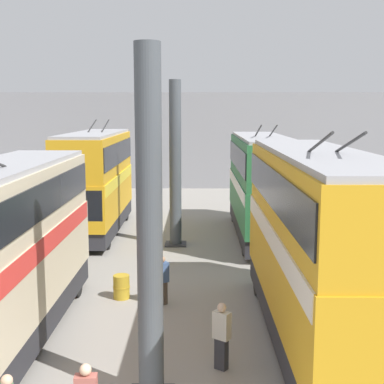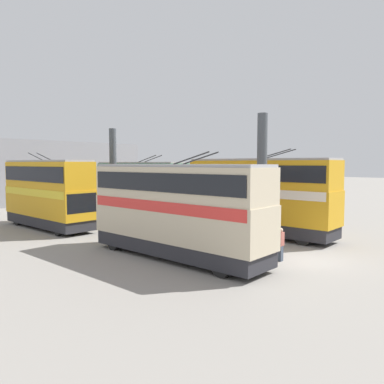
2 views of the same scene
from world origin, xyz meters
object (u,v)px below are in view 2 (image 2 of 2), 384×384
bus_right_near (176,205)px  person_by_left_row (255,229)px  bus_left_far (141,186)px  bus_right_far (48,190)px  bus_left_near (259,192)px  person_aisle_foreground (281,244)px  oil_drum (163,234)px  person_aisle_midway (184,226)px  person_by_right_row (273,250)px

bus_right_near → person_by_left_row: bus_right_near is taller
bus_left_far → bus_right_far: size_ratio=1.07×
bus_left_far → bus_left_near: bearing=180.0°
bus_left_far → person_aisle_foreground: bus_left_far is taller
bus_left_far → bus_right_near: 15.28m
oil_drum → bus_right_far: bearing=15.1°
oil_drum → person_by_left_row: bearing=-147.5°
person_aisle_midway → person_by_right_row: size_ratio=0.99×
bus_left_near → person_aisle_midway: bus_left_near is taller
person_aisle_midway → oil_drum: (0.56, 1.43, -0.46)m
bus_left_near → bus_left_far: size_ratio=1.06×
bus_left_near → person_aisle_foreground: (-4.59, 5.28, -2.12)m
bus_left_far → person_aisle_midway: size_ratio=6.21×
person_by_left_row → bus_left_far: bearing=-154.7°
bus_left_near → person_aisle_midway: (3.04, 4.36, -2.17)m
person_aisle_foreground → oil_drum: bearing=179.6°
bus_left_far → person_by_left_row: bearing=169.4°
person_aisle_foreground → person_by_left_row: 4.17m
bus_right_near → oil_drum: 5.23m
person_by_right_row → person_aisle_midway: bearing=-132.1°
bus_left_near → bus_right_near: (-0.21, 8.44, -0.21)m
bus_right_far → person_by_right_row: 18.60m
bus_left_near → bus_right_near: bearing=91.4°
person_aisle_midway → oil_drum: 1.60m
bus_right_near → oil_drum: bearing=-34.9°
oil_drum → bus_left_far: bearing=-33.0°
person_by_left_row → oil_drum: bearing=-111.6°
person_aisle_foreground → person_aisle_midway: bearing=169.1°
bus_right_near → person_by_left_row: bearing=-101.5°
person_by_left_row → person_aisle_foreground: bearing=-4.2°
bus_right_near → person_by_right_row: bus_right_near is taller
person_aisle_foreground → oil_drum: size_ratio=2.10×
bus_left_near → bus_right_near: size_ratio=1.00×
oil_drum → person_aisle_foreground: bearing=-176.5°
bus_left_far → oil_drum: (-8.92, 5.79, -2.48)m
bus_right_near → person_aisle_midway: size_ratio=6.58×
bus_right_near → person_aisle_foreground: bearing=-144.2°
person_aisle_midway → person_aisle_foreground: person_aisle_foreground is taller
bus_right_near → oil_drum: (3.81, -2.66, -2.41)m
bus_left_near → bus_right_far: 15.91m
person_aisle_midway → bus_left_near: bearing=20.5°
person_aisle_midway → bus_right_near: bearing=-86.0°
bus_right_far → person_by_right_row: bearing=-174.4°
person_aisle_midway → person_by_left_row: person_by_left_row is taller
bus_left_near → oil_drum: bearing=58.1°
bus_left_far → person_aisle_foreground: (-17.12, 5.28, -1.98)m
person_aisle_midway → person_aisle_foreground: 7.69m
bus_right_near → person_by_left_row: 6.26m
bus_right_near → bus_right_far: bus_right_far is taller
bus_left_far → person_by_right_row: bus_left_far is taller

